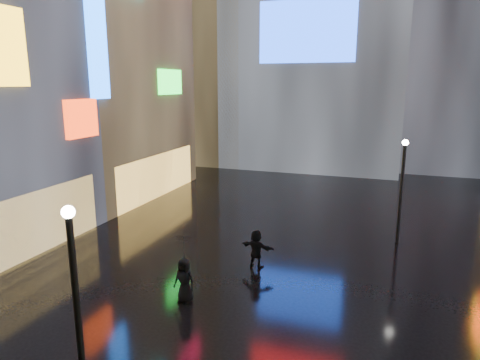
% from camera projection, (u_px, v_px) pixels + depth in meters
% --- Properties ---
extents(ground, '(140.00, 140.00, 0.00)m').
position_uv_depth(ground, '(294.00, 245.00, 21.19)').
color(ground, black).
rests_on(ground, ground).
extents(building_left_far, '(10.28, 12.00, 22.00)m').
position_uv_depth(building_left_far, '(90.00, 36.00, 29.49)').
color(building_left_far, black).
rests_on(building_left_far, ground).
extents(tower_flank_left, '(10.00, 10.00, 26.00)m').
position_uv_depth(tower_flank_left, '(209.00, 31.00, 43.10)').
color(tower_flank_left, black).
rests_on(tower_flank_left, ground).
extents(lamp_near, '(0.30, 0.30, 5.20)m').
position_uv_depth(lamp_near, '(76.00, 299.00, 9.85)').
color(lamp_near, black).
rests_on(lamp_near, ground).
extents(lamp_far, '(0.30, 0.30, 5.20)m').
position_uv_depth(lamp_far, '(402.00, 185.00, 20.89)').
color(lamp_far, black).
rests_on(lamp_far, ground).
extents(pedestrian_4, '(0.85, 0.60, 1.66)m').
position_uv_depth(pedestrian_4, '(184.00, 280.00, 15.52)').
color(pedestrian_4, black).
rests_on(pedestrian_4, ground).
extents(pedestrian_5, '(1.62, 0.78, 1.68)m').
position_uv_depth(pedestrian_5, '(256.00, 249.00, 18.45)').
color(pedestrian_5, black).
rests_on(pedestrian_5, ground).
extents(umbrella_2, '(1.23, 1.24, 0.89)m').
position_uv_depth(umbrella_2, '(183.00, 247.00, 15.24)').
color(umbrella_2, black).
rests_on(umbrella_2, pedestrian_4).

